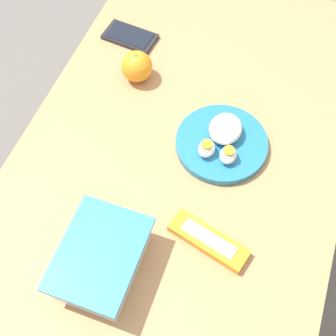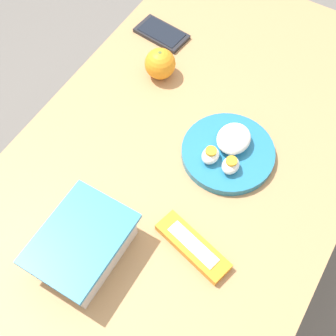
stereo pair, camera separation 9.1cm
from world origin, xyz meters
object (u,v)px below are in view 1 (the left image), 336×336
food_container (102,261)px  rice_plate (222,141)px  orange_fruit (137,67)px  cell_phone (130,37)px  candy_bar (209,240)px

food_container → rice_plate: food_container is taller
orange_fruit → cell_phone: size_ratio=0.53×
cell_phone → orange_fruit: bearing=-149.9°
orange_fruit → food_container: bearing=-166.1°
candy_bar → orange_fruit: bearing=39.4°
cell_phone → rice_plate: bearing=-127.2°
orange_fruit → rice_plate: (-0.12, -0.23, -0.02)m
rice_plate → orange_fruit: bearing=63.6°
food_container → cell_phone: bearing=17.5°
orange_fruit → cell_phone: orange_fruit is taller
rice_plate → cell_phone: rice_plate is taller
rice_plate → candy_bar: size_ratio=1.20×
orange_fruit → rice_plate: bearing=-116.4°
food_container → cell_phone: (0.55, 0.17, -0.03)m
orange_fruit → candy_bar: 0.43m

